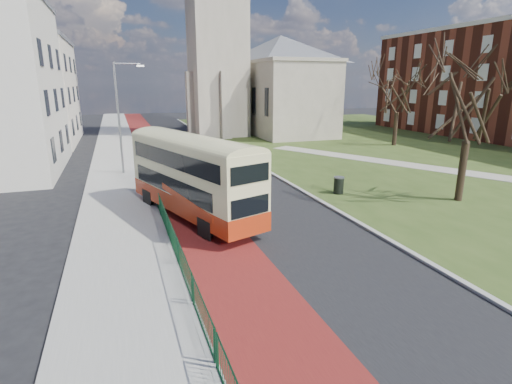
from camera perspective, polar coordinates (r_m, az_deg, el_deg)
name	(u,v)px	position (r m, az deg, el deg)	size (l,w,h in m)	color
ground	(260,265)	(15.52, 0.54, -10.33)	(160.00, 160.00, 0.00)	black
road_carriageway	(197,164)	(34.40, -8.43, 3.97)	(9.00, 120.00, 0.01)	black
bus_lane	(165,166)	(34.01, -12.90, 3.61)	(3.40, 120.00, 0.01)	#591414
pavement_west	(116,169)	(33.82, -19.31, 3.16)	(4.00, 120.00, 0.12)	gray
kerb_west	(142,167)	(33.86, -15.93, 3.46)	(0.25, 120.00, 0.13)	#999993
kerb_east	(242,156)	(37.38, -2.07, 5.13)	(0.25, 80.00, 0.13)	#999993
grass_green	(416,146)	(47.18, 21.83, 6.14)	(40.00, 80.00, 0.04)	#304518
footpath	(460,172)	(34.54, 27.13, 2.55)	(2.20, 36.00, 0.03)	#9E998C
pedestrian_railing	(168,226)	(18.32, -12.52, -4.71)	(0.07, 24.00, 1.12)	#0C381E
gothic_church	(252,30)	(54.37, -0.59, 22.18)	(16.38, 18.00, 40.00)	gray
street_block_far	(24,91)	(51.99, -30.26, 12.32)	(10.30, 16.30, 11.50)	beige
streetlamp	(120,113)	(31.22, -18.80, 10.68)	(2.13, 0.18, 8.00)	gray
bus	(192,173)	(20.32, -9.16, 2.67)	(5.25, 9.96, 4.07)	#9D290E
winter_tree_near	(473,91)	(25.44, 28.61, 12.52)	(7.02, 7.02, 8.98)	black
winter_tree_far	(399,86)	(46.32, 19.79, 14.11)	(7.84, 7.84, 9.15)	black
litter_bin	(339,185)	(25.26, 11.73, 0.96)	(0.74, 0.74, 1.06)	black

